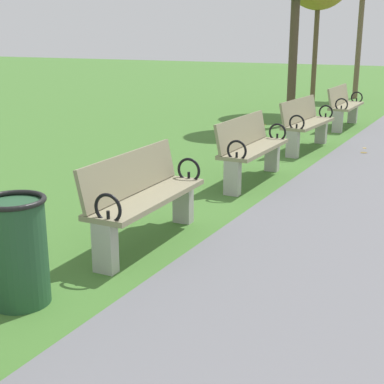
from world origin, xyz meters
name	(u,v)px	position (x,y,z in m)	size (l,w,h in m)	color
park_bench_3	(143,196)	(-0.50, 5.64, 0.49)	(0.53, 1.62, 0.90)	gray
park_bench_4	(251,147)	(-0.50, 8.36, 0.49)	(0.48, 1.60, 0.90)	gray
park_bench_5	(306,123)	(-0.50, 10.90, 0.49)	(0.55, 1.62, 0.90)	gray
park_bench_6	(344,105)	(-0.50, 13.73, 0.49)	(0.49, 1.61, 0.90)	gray
trash_bin	(18,251)	(-0.65, 4.13, 0.42)	(0.48, 0.48, 0.84)	#234C2D
scattered_leaves	(241,206)	(-0.14, 7.20, 0.01)	(5.44, 17.99, 0.02)	#AD6B23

